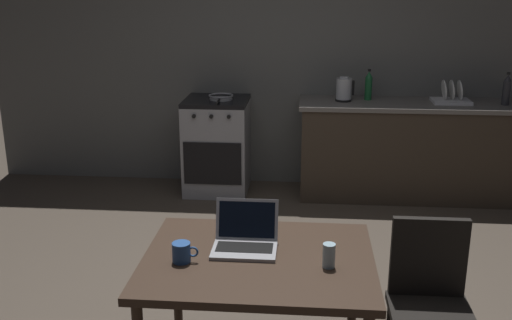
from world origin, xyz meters
TOP-DOWN VIEW (x-y plane):
  - ground_plane at (0.00, 0.00)m, footprint 12.00×12.00m
  - back_wall at (0.30, 2.53)m, footprint 6.40×0.10m
  - kitchen_counter at (1.29, 2.18)m, footprint 2.16×0.64m
  - stove_oven at (-0.58, 2.18)m, footprint 0.60×0.62m
  - dining_table at (0.06, -0.70)m, footprint 1.13×0.90m
  - chair at (0.91, -0.64)m, footprint 0.40×0.40m
  - laptop at (-0.01, -0.61)m, footprint 0.32×0.28m
  - electric_kettle at (0.62, 2.18)m, footprint 0.17×0.15m
  - bottle at (2.07, 2.13)m, footprint 0.07×0.07m
  - frying_pan at (-0.53, 2.15)m, footprint 0.23×0.41m
  - coffee_mug at (-0.30, -0.79)m, footprint 0.13×0.09m
  - drinking_glass at (0.40, -0.78)m, footprint 0.06×0.06m
  - dish_rack at (1.60, 2.18)m, footprint 0.34×0.26m
  - bottle_b at (0.85, 2.26)m, footprint 0.07×0.07m

SIDE VIEW (x-z plane):
  - ground_plane at x=0.00m, z-range 0.00..0.00m
  - stove_oven at x=-0.58m, z-range 0.00..0.92m
  - kitchen_counter at x=1.29m, z-range 0.00..0.92m
  - chair at x=0.91m, z-range 0.06..0.94m
  - dining_table at x=0.06m, z-range 0.28..1.00m
  - laptop at x=-0.01m, z-range 0.65..0.87m
  - coffee_mug at x=-0.30m, z-range 0.71..0.81m
  - drinking_glass at x=0.40m, z-range 0.71..0.83m
  - frying_pan at x=-0.53m, z-range 0.92..0.96m
  - dish_rack at x=1.60m, z-range 0.86..1.07m
  - electric_kettle at x=0.62m, z-range 0.91..1.14m
  - bottle_b at x=0.85m, z-range 0.91..1.20m
  - bottle at x=2.07m, z-range 0.91..1.20m
  - back_wall at x=0.30m, z-range 0.00..2.59m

